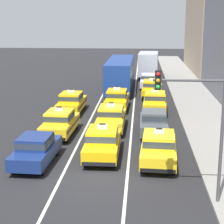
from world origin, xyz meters
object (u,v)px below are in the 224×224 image
Objects in this scene: taxi_right_nearest at (159,147)px; taxi_center_second at (111,117)px; taxi_left_second at (60,122)px; traffic_light_pole at (199,115)px; sedan_right_second at (154,122)px; box_truck_right_sixth at (148,64)px; sedan_left_nearest at (36,149)px; taxi_left_third at (71,102)px; taxi_right_fourth at (152,88)px; taxi_center_third at (117,99)px; taxi_center_nearest at (103,142)px; taxi_right_third at (155,102)px; bus_center_fourth at (120,73)px; sedan_right_fifth at (149,80)px.

taxi_center_second is at bearing 115.78° from taxi_right_nearest.
traffic_light_pole reaches higher than taxi_left_second.
box_truck_right_sixth is at bearing 89.96° from sedan_right_second.
sedan_left_nearest is 11.65m from taxi_left_third.
taxi_left_third is 0.99× the size of taxi_right_fourth.
taxi_center_nearest is at bearing -90.29° from taxi_center_third.
taxi_right_nearest and taxi_right_third have the same top height.
sedan_right_second is (3.09, -16.19, -0.97)m from bus_center_fourth.
taxi_left_second is 0.99× the size of taxi_right_nearest.
traffic_light_pole is (1.31, -4.69, 2.94)m from taxi_right_nearest.
bus_center_fourth is (3.38, 10.62, 0.94)m from taxi_left_third.
taxi_left_third is 1.07× the size of sedan_right_second.
taxi_right_third reaches higher than sedan_left_nearest.
taxi_right_third is 18.49m from box_truck_right_sixth.
taxi_center_nearest is 1.06× the size of sedan_right_second.
taxi_right_fourth is at bearing -89.19° from box_truck_right_sixth.
taxi_center_nearest is 5.55m from sedan_right_second.
sedan_right_second is at bearing 98.00° from traffic_light_pole.
sedan_left_nearest is at bearing -104.94° from sedan_right_fifth.
bus_center_fourth reaches higher than taxi_center_second.
taxi_center_third is 0.99× the size of taxi_right_fourth.
taxi_right_fourth is (6.66, 6.78, 0.00)m from taxi_left_third.
sedan_left_nearest is 0.95× the size of taxi_left_third.
taxi_right_nearest is 11.69m from taxi_right_third.
taxi_center_third is at bearing 22.78° from taxi_left_third.
bus_center_fourth reaches higher than taxi_center_nearest.
taxi_right_fourth is (-0.09, 6.08, 0.00)m from taxi_right_third.
box_truck_right_sixth is (6.34, 30.82, 0.93)m from sedan_left_nearest.
taxi_center_nearest reaches higher than sedan_right_second.
taxi_right_fourth is at bearing 89.11° from sedan_right_second.
taxi_center_second is 24.15m from box_truck_right_sixth.
box_truck_right_sixth reaches higher than sedan_right_second.
taxi_right_nearest is at bearing 5.92° from sedan_left_nearest.
taxi_left_third and taxi_right_third have the same top height.
taxi_center_nearest and taxi_center_third have the same top height.
taxi_right_third is 6.08m from taxi_right_fourth.
sedan_left_nearest is at bearing -104.71° from taxi_center_third.
taxi_right_third and taxi_right_fourth have the same top height.
taxi_left_second is at bearing -172.99° from sedan_right_second.
taxi_center_third is (3.59, 1.51, 0.00)m from taxi_left_third.
taxi_center_nearest is at bearing -100.37° from taxi_right_fourth.
sedan_right_second is 24.76m from box_truck_right_sixth.
bus_center_fourth reaches higher than taxi_right_third.
bus_center_fourth is (3.24, 22.26, 0.97)m from sedan_left_nearest.
sedan_right_fifth is 0.62× the size of box_truck_right_sixth.
box_truck_right_sixth is at bearing 76.45° from taxi_left_second.
taxi_center_nearest is 1.05× the size of sedan_right_fifth.
taxi_center_third is at bearing -99.29° from box_truck_right_sixth.
taxi_left_third is 13.49m from sedan_right_fifth.
sedan_right_second is 17.45m from sedan_right_fifth.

